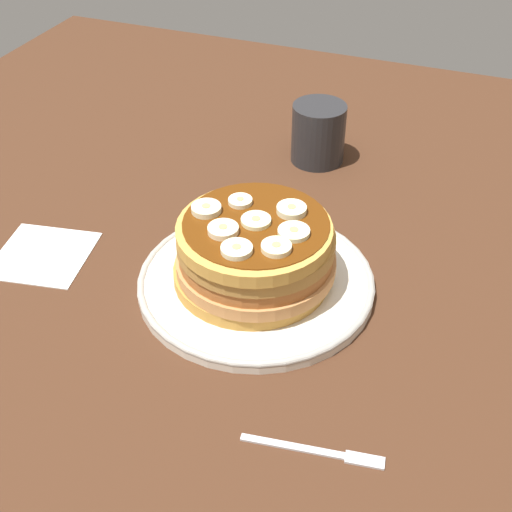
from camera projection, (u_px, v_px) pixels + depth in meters
ground_plane at (256, 296)px, 79.59cm from camera, size 140.00×140.00×3.00cm
plate at (256, 281)px, 78.16cm from camera, size 27.05×27.05×1.49cm
pancake_stack at (254, 252)px, 75.47cm from camera, size 18.18×18.59×7.81cm
banana_slice_0 at (260, 220)px, 73.06cm from camera, size 3.25×3.25×0.72cm
banana_slice_1 at (292, 210)px, 74.34cm from camera, size 3.30×3.30×0.96cm
banana_slice_2 at (205, 210)px, 74.35cm from camera, size 3.30×3.30×0.92cm
banana_slice_3 at (235, 249)px, 68.97cm from camera, size 3.28×3.28×0.83cm
banana_slice_4 at (240, 202)px, 75.81cm from camera, size 2.70×2.70×0.77cm
banana_slice_5 at (276, 248)px, 69.19cm from camera, size 3.16×3.16×0.83cm
banana_slice_6 at (223, 230)px, 71.48cm from camera, size 3.29×3.29×0.92cm
banana_slice_7 at (294, 232)px, 71.29cm from camera, size 3.40×3.40×0.77cm
coffee_mug at (319, 131)px, 98.65cm from camera, size 11.05×7.74×8.64cm
napkin at (43, 254)px, 83.06cm from camera, size 12.77×12.77×0.30cm
fork at (321, 451)px, 60.73cm from camera, size 2.86×13.00×0.50cm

